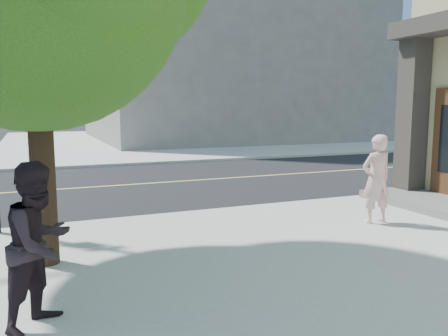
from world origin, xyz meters
name	(u,v)px	position (x,y,z in m)	size (l,w,h in m)	color
road_ew	(1,193)	(0.00, 4.50, 0.01)	(140.00, 9.00, 0.01)	black
sidewalk_ne	(220,138)	(13.50, 21.50, 0.06)	(29.00, 25.00, 0.12)	#ADADA9
filler_ne	(223,40)	(14.00, 22.00, 7.12)	(18.00, 16.00, 14.00)	slate
man_on_phone	(376,179)	(7.01, -2.37, 0.99)	(0.63, 0.41, 1.73)	beige
pedestrian	(40,244)	(0.89, -4.37, 0.98)	(0.84, 0.65, 1.73)	black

